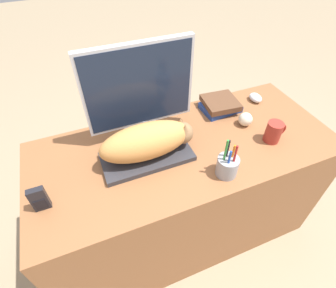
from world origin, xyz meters
The scene contains 11 objects.
ground_plane centered at (0.00, 0.00, 0.00)m, with size 12.00×12.00×0.00m, color #998466.
desk centered at (0.00, 0.31, 0.37)m, with size 1.43×0.62×0.74m.
keyboard centered at (-0.19, 0.30, 0.75)m, with size 0.39×0.19×0.02m.
cat centered at (-0.18, 0.30, 0.84)m, with size 0.41×0.15×0.16m.
monitor centered at (-0.15, 0.48, 0.98)m, with size 0.48×0.19×0.45m.
computer_mouse centered at (0.51, 0.49, 0.76)m, with size 0.06×0.08×0.04m.
coffee_mug centered at (0.39, 0.20, 0.79)m, with size 0.11×0.07×0.10m.
pen_cup centered at (0.08, 0.10, 0.79)m, with size 0.09×0.09×0.19m.
baseball centered at (0.34, 0.34, 0.77)m, with size 0.07×0.07×0.07m.
phone centered at (-0.63, 0.21, 0.79)m, with size 0.06×0.03×0.11m.
book_stack centered at (0.29, 0.50, 0.77)m, with size 0.20×0.18×0.06m.
Camera 1 is at (-0.40, -0.46, 1.59)m, focal length 28.00 mm.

